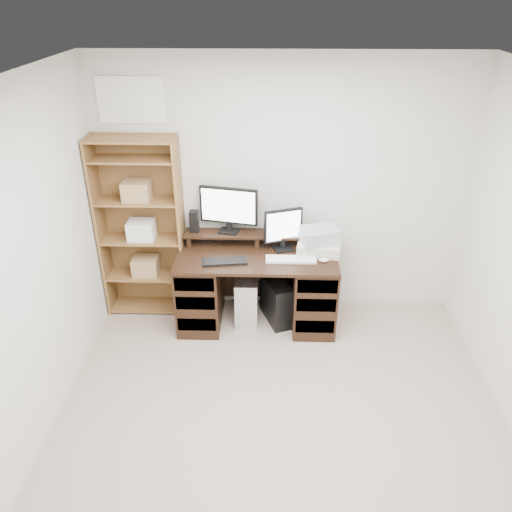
{
  "coord_description": "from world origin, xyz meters",
  "views": [
    {
      "loc": [
        -0.11,
        -2.45,
        2.98
      ],
      "look_at": [
        -0.22,
        1.43,
        0.85
      ],
      "focal_mm": 35.0,
      "sensor_mm": 36.0,
      "label": 1
    }
  ],
  "objects_px": {
    "printer": "(319,247)",
    "bookshelf": "(142,227)",
    "monitor_small": "(283,228)",
    "tower_black": "(277,300)",
    "tower_silver": "(247,295)",
    "desk": "(257,287)",
    "monitor_wide": "(229,207)"
  },
  "relations": [
    {
      "from": "tower_silver",
      "to": "monitor_wide",
      "type": "bearing_deg",
      "value": 133.59
    },
    {
      "from": "monitor_small",
      "to": "tower_black",
      "type": "bearing_deg",
      "value": -133.8
    },
    {
      "from": "desk",
      "to": "printer",
      "type": "distance_m",
      "value": 0.72
    },
    {
      "from": "monitor_small",
      "to": "printer",
      "type": "bearing_deg",
      "value": -27.34
    },
    {
      "from": "desk",
      "to": "tower_silver",
      "type": "height_order",
      "value": "desk"
    },
    {
      "from": "monitor_small",
      "to": "printer",
      "type": "height_order",
      "value": "monitor_small"
    },
    {
      "from": "desk",
      "to": "monitor_small",
      "type": "distance_m",
      "value": 0.64
    },
    {
      "from": "bookshelf",
      "to": "monitor_wide",
      "type": "bearing_deg",
      "value": 2.31
    },
    {
      "from": "desk",
      "to": "bookshelf",
      "type": "xyz_separation_m",
      "value": [
        -1.11,
        0.21,
        0.53
      ]
    },
    {
      "from": "desk",
      "to": "monitor_wide",
      "type": "xyz_separation_m",
      "value": [
        -0.27,
        0.25,
        0.73
      ]
    },
    {
      "from": "desk",
      "to": "monitor_small",
      "type": "bearing_deg",
      "value": 26.51
    },
    {
      "from": "monitor_small",
      "to": "tower_silver",
      "type": "xyz_separation_m",
      "value": [
        -0.34,
        -0.05,
        -0.73
      ]
    },
    {
      "from": "tower_black",
      "to": "bookshelf",
      "type": "height_order",
      "value": "bookshelf"
    },
    {
      "from": "printer",
      "to": "tower_silver",
      "type": "height_order",
      "value": "printer"
    },
    {
      "from": "tower_black",
      "to": "printer",
      "type": "bearing_deg",
      "value": -12.81
    },
    {
      "from": "monitor_small",
      "to": "bookshelf",
      "type": "relative_size",
      "value": 0.23
    },
    {
      "from": "bookshelf",
      "to": "tower_silver",
      "type": "bearing_deg",
      "value": -7.99
    },
    {
      "from": "monitor_small",
      "to": "tower_black",
      "type": "relative_size",
      "value": 0.84
    },
    {
      "from": "printer",
      "to": "tower_silver",
      "type": "distance_m",
      "value": 0.88
    },
    {
      "from": "tower_black",
      "to": "bookshelf",
      "type": "relative_size",
      "value": 0.27
    },
    {
      "from": "monitor_wide",
      "to": "tower_silver",
      "type": "bearing_deg",
      "value": -33.95
    },
    {
      "from": "monitor_small",
      "to": "tower_silver",
      "type": "distance_m",
      "value": 0.81
    },
    {
      "from": "monitor_small",
      "to": "bookshelf",
      "type": "distance_m",
      "value": 1.36
    },
    {
      "from": "tower_black",
      "to": "bookshelf",
      "type": "xyz_separation_m",
      "value": [
        -1.31,
        0.19,
        0.69
      ]
    },
    {
      "from": "monitor_wide",
      "to": "tower_black",
      "type": "distance_m",
      "value": 1.04
    },
    {
      "from": "desk",
      "to": "bookshelf",
      "type": "bearing_deg",
      "value": 169.17
    },
    {
      "from": "printer",
      "to": "bookshelf",
      "type": "xyz_separation_m",
      "value": [
        -1.7,
        0.14,
        0.12
      ]
    },
    {
      "from": "desk",
      "to": "tower_silver",
      "type": "bearing_deg",
      "value": 144.94
    },
    {
      "from": "tower_silver",
      "to": "tower_black",
      "type": "xyz_separation_m",
      "value": [
        0.3,
        -0.05,
        -0.02
      ]
    },
    {
      "from": "tower_black",
      "to": "tower_silver",
      "type": "bearing_deg",
      "value": 150.1
    },
    {
      "from": "printer",
      "to": "bookshelf",
      "type": "distance_m",
      "value": 1.71
    },
    {
      "from": "tower_silver",
      "to": "bookshelf",
      "type": "distance_m",
      "value": 1.22
    }
  ]
}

